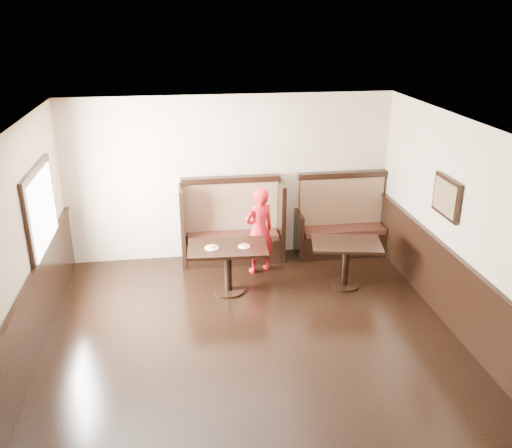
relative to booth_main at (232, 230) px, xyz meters
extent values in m
plane|color=black|center=(0.00, -3.30, -0.53)|extent=(7.00, 7.00, 0.00)
plane|color=#CCB394|center=(0.00, 0.20, 0.87)|extent=(5.50, 0.00, 5.50)
plane|color=#CCB394|center=(2.75, -3.30, 0.87)|extent=(0.00, 7.00, 7.00)
plane|color=white|center=(0.00, -3.30, 2.27)|extent=(7.00, 7.00, 0.00)
cube|color=black|center=(-2.72, -3.30, -0.03)|extent=(0.05, 6.90, 1.00)
cube|color=black|center=(2.72, -3.30, -0.03)|extent=(0.05, 6.90, 1.00)
cube|color=black|center=(-2.71, -1.40, 1.02)|extent=(0.05, 1.50, 1.20)
cube|color=white|center=(-2.69, -1.40, 1.02)|extent=(0.01, 1.30, 1.00)
cube|color=black|center=(2.71, -2.10, 1.17)|extent=(0.04, 0.70, 0.55)
cube|color=olive|center=(2.69, -2.10, 1.17)|extent=(0.01, 0.60, 0.45)
cube|color=black|center=(0.00, -0.08, -0.32)|extent=(1.60, 0.50, 0.42)
cube|color=#351811|center=(0.00, -0.08, -0.07)|extent=(1.54, 0.46, 0.09)
cube|color=#440D14|center=(0.00, 0.13, 0.37)|extent=(1.60, 0.12, 0.92)
cube|color=black|center=(0.00, 0.13, 0.87)|extent=(1.68, 0.16, 0.10)
cube|color=black|center=(-0.84, 0.02, 0.15)|extent=(0.07, 0.72, 1.36)
cube|color=black|center=(0.84, 0.02, 0.15)|extent=(0.07, 0.72, 1.36)
cube|color=black|center=(1.95, -0.08, -0.32)|extent=(1.50, 0.50, 0.42)
cube|color=#351811|center=(1.95, -0.08, -0.07)|extent=(1.44, 0.46, 0.09)
cube|color=#440D14|center=(1.95, 0.13, 0.37)|extent=(1.50, 0.12, 0.92)
cube|color=black|center=(1.95, 0.13, 0.87)|extent=(1.58, 0.16, 0.10)
cube|color=black|center=(1.16, 0.02, -0.13)|extent=(0.07, 0.72, 0.80)
cube|color=black|center=(2.74, 0.02, -0.13)|extent=(0.07, 0.72, 0.80)
cube|color=black|center=(-0.19, -1.17, 0.20)|extent=(1.22, 0.80, 0.05)
cylinder|color=black|center=(-0.19, -1.17, -0.17)|extent=(0.12, 0.12, 0.69)
cylinder|color=black|center=(-0.19, -1.17, -0.51)|extent=(0.51, 0.51, 0.03)
cube|color=black|center=(1.64, -1.25, 0.18)|extent=(1.17, 0.88, 0.05)
cylinder|color=black|center=(1.64, -1.25, -0.18)|extent=(0.11, 0.11, 0.67)
cylinder|color=black|center=(1.64, -1.25, -0.51)|extent=(0.50, 0.50, 0.03)
imported|color=red|center=(0.39, -0.55, 0.20)|extent=(0.62, 0.52, 1.45)
cylinder|color=white|center=(-0.43, -1.20, 0.23)|extent=(0.21, 0.21, 0.01)
cylinder|color=tan|center=(-0.43, -1.20, 0.25)|extent=(0.13, 0.13, 0.02)
cylinder|color=#EABA54|center=(-0.43, -1.20, 0.26)|extent=(0.11, 0.11, 0.01)
cylinder|color=white|center=(0.06, -1.21, 0.23)|extent=(0.18, 0.18, 0.01)
cylinder|color=tan|center=(0.06, -1.21, 0.24)|extent=(0.11, 0.11, 0.01)
cylinder|color=#EABA54|center=(0.06, -1.21, 0.26)|extent=(0.09, 0.09, 0.01)
camera|label=1|loc=(-0.85, -8.57, 3.53)|focal=38.00mm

